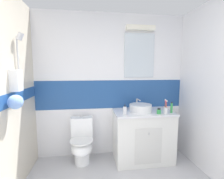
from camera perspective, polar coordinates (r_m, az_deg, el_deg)
The scene contains 8 objects.
wall_back_tiled at distance 2.89m, azimuth -0.17°, elevation 1.59°, with size 3.20×0.20×2.50m.
vanity_cabinet at distance 2.88m, azimuth 10.81°, elevation -15.72°, with size 0.97×0.59×0.85m.
sink_basin at distance 2.72m, azimuth 10.08°, elevation -6.34°, with size 0.37×0.41×0.18m.
toilet at distance 2.82m, azimuth -10.66°, elevation -17.98°, with size 0.37×0.50×0.75m.
toothbrush_cup at distance 2.68m, azimuth 18.58°, elevation -6.76°, with size 0.06×0.06×0.23m.
soap_dispenser at distance 2.48m, azimuth 4.60°, elevation -7.52°, with size 0.06×0.06×0.16m.
hair_gel_jar at distance 2.64m, azimuth 16.37°, elevation -7.44°, with size 0.07×0.07×0.09m.
toothpaste_tube_upright at distance 2.73m, azimuth 20.44°, elevation -6.11°, with size 0.03×0.03×0.18m.
Camera 1 is at (-0.38, -0.40, 1.53)m, focal length 25.66 mm.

